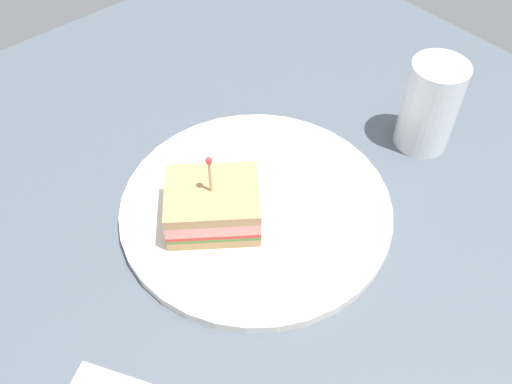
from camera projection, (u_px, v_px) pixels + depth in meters
The scene contains 4 objects.
ground_plane at pixel (256, 216), 62.32cm from camera, with size 95.61×95.61×2.00cm, color #4C5660.
plate at pixel (256, 207), 61.13cm from camera, with size 29.82×29.82×1.17cm, color silver.
sandwich_half_center at pixel (213, 205), 57.48cm from camera, with size 12.02×12.35×9.34cm.
drink_glass at pixel (429, 110), 65.27cm from camera, with size 6.56×6.56×11.31cm.
Camera 1 is at (-29.25, 25.76, 47.71)cm, focal length 38.90 mm.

